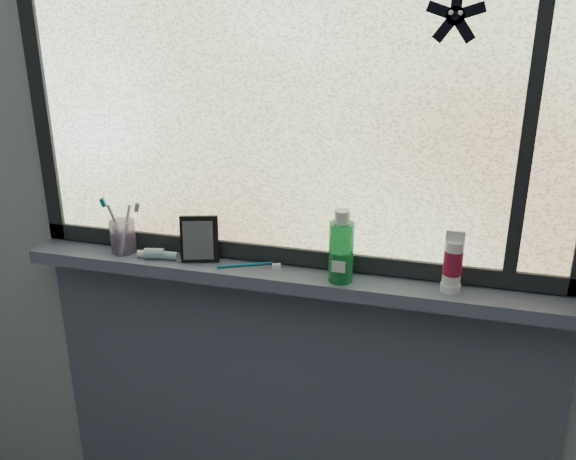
{
  "coord_description": "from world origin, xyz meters",
  "views": [
    {
      "loc": [
        0.43,
        -0.38,
        1.8
      ],
      "look_at": [
        0.05,
        1.05,
        1.22
      ],
      "focal_mm": 40.0,
      "sensor_mm": 36.0,
      "label": 1
    }
  ],
  "objects_px": {
    "mouthwash_bottle": "(341,246)",
    "cream_tube": "(453,260)",
    "toothbrush_cup": "(123,236)",
    "vanity_mirror": "(199,239)"
  },
  "relations": [
    {
      "from": "toothbrush_cup",
      "to": "cream_tube",
      "type": "xyz_separation_m",
      "value": [
        0.98,
        -0.01,
        0.04
      ]
    },
    {
      "from": "vanity_mirror",
      "to": "toothbrush_cup",
      "type": "bearing_deg",
      "value": 162.67
    },
    {
      "from": "mouthwash_bottle",
      "to": "cream_tube",
      "type": "height_order",
      "value": "mouthwash_bottle"
    },
    {
      "from": "mouthwash_bottle",
      "to": "cream_tube",
      "type": "xyz_separation_m",
      "value": [
        0.3,
        0.01,
        -0.01
      ]
    },
    {
      "from": "toothbrush_cup",
      "to": "mouthwash_bottle",
      "type": "distance_m",
      "value": 0.68
    },
    {
      "from": "mouthwash_bottle",
      "to": "cream_tube",
      "type": "bearing_deg",
      "value": 2.61
    },
    {
      "from": "cream_tube",
      "to": "vanity_mirror",
      "type": "bearing_deg",
      "value": 179.29
    },
    {
      "from": "vanity_mirror",
      "to": "toothbrush_cup",
      "type": "xyz_separation_m",
      "value": [
        -0.25,
        0.0,
        -0.02
      ]
    },
    {
      "from": "vanity_mirror",
      "to": "mouthwash_bottle",
      "type": "height_order",
      "value": "mouthwash_bottle"
    },
    {
      "from": "vanity_mirror",
      "to": "mouthwash_bottle",
      "type": "bearing_deg",
      "value": -19.8
    }
  ]
}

